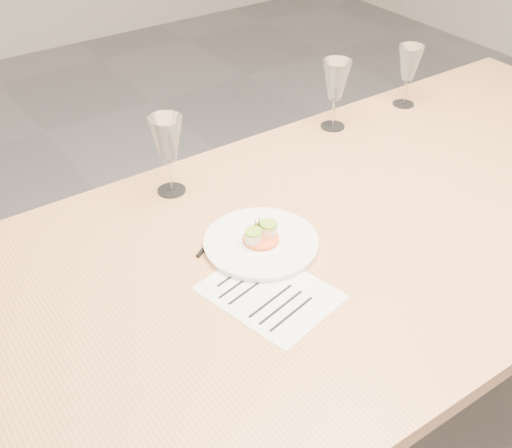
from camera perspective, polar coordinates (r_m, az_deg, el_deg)
ground at (r=2.06m, az=4.99°, el=-17.82°), size 7.00×7.00×0.00m
dining_table at (r=1.56m, az=6.29°, el=-2.94°), size 2.40×1.00×0.75m
dinner_plate at (r=1.47m, az=0.46°, el=-1.59°), size 0.26×0.26×0.07m
recipe_sheet at (r=1.35m, az=1.21°, el=-6.12°), size 0.26×0.30×0.00m
ballpoint_pen at (r=1.49m, az=-3.99°, el=-1.38°), size 0.12×0.08×0.01m
wine_glass_1 at (r=1.60m, az=-7.91°, el=7.33°), size 0.08×0.08×0.21m
wine_glass_2 at (r=1.92m, az=7.13°, el=12.46°), size 0.08×0.08×0.21m
wine_glass_3 at (r=2.10m, az=13.46°, el=13.64°), size 0.08×0.08×0.20m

